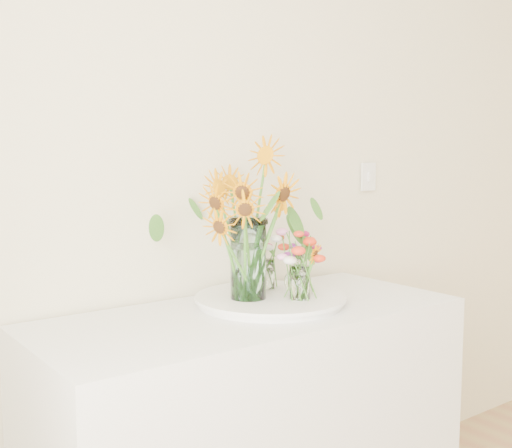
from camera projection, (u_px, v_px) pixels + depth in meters
name	position (u px, v px, depth m)	size (l,w,h in m)	color
counter	(252.00, 445.00, 2.10)	(1.40, 0.60, 0.90)	white
tray	(270.00, 301.00, 2.14)	(0.48, 0.48, 0.03)	white
mason_jar	(248.00, 259.00, 2.08)	(0.12, 0.12, 0.27)	#B8EDEC
sunflower_bouquet	(248.00, 218.00, 2.07)	(0.80, 0.80, 0.54)	orange
small_vase_a	(300.00, 283.00, 2.08)	(0.07, 0.07, 0.11)	white
wildflower_posy_a	(300.00, 270.00, 2.08)	(0.21, 0.21, 0.20)	red
small_vase_b	(298.00, 273.00, 2.19)	(0.09, 0.09, 0.14)	white
wildflower_posy_b	(298.00, 260.00, 2.19)	(0.22, 0.22, 0.23)	red
small_vase_c	(266.00, 275.00, 2.24)	(0.06, 0.06, 0.11)	white
wildflower_posy_c	(266.00, 262.00, 2.24)	(0.18, 0.18, 0.20)	red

